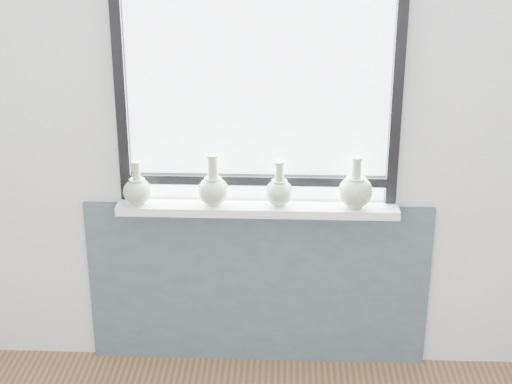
{
  "coord_description": "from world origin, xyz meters",
  "views": [
    {
      "loc": [
        0.14,
        -1.7,
        2.29
      ],
      "look_at": [
        0.0,
        1.55,
        1.02
      ],
      "focal_mm": 55.0,
      "sensor_mm": 36.0,
      "label": 1
    }
  ],
  "objects_px": {
    "vase_b": "(213,188)",
    "vase_d": "(356,190)",
    "windowsill": "(257,207)",
    "vase_a": "(137,190)",
    "vase_c": "(279,190)"
  },
  "relations": [
    {
      "from": "vase_a",
      "to": "vase_d",
      "type": "relative_size",
      "value": 0.86
    },
    {
      "from": "windowsill",
      "to": "vase_b",
      "type": "relative_size",
      "value": 5.35
    },
    {
      "from": "vase_c",
      "to": "vase_d",
      "type": "relative_size",
      "value": 0.88
    },
    {
      "from": "vase_b",
      "to": "vase_d",
      "type": "height_order",
      "value": "vase_b"
    },
    {
      "from": "vase_d",
      "to": "windowsill",
      "type": "bearing_deg",
      "value": 177.22
    },
    {
      "from": "vase_d",
      "to": "vase_b",
      "type": "bearing_deg",
      "value": 179.98
    },
    {
      "from": "windowsill",
      "to": "vase_a",
      "type": "distance_m",
      "value": 0.57
    },
    {
      "from": "windowsill",
      "to": "vase_a",
      "type": "relative_size",
      "value": 6.28
    },
    {
      "from": "vase_c",
      "to": "vase_b",
      "type": "bearing_deg",
      "value": -178.11
    },
    {
      "from": "vase_a",
      "to": "vase_d",
      "type": "xyz_separation_m",
      "value": [
        1.02,
        0.01,
        0.01
      ]
    },
    {
      "from": "vase_b",
      "to": "vase_d",
      "type": "bearing_deg",
      "value": -0.02
    },
    {
      "from": "windowsill",
      "to": "vase_b",
      "type": "height_order",
      "value": "vase_b"
    },
    {
      "from": "vase_b",
      "to": "vase_d",
      "type": "xyz_separation_m",
      "value": [
        0.66,
        -0.0,
        0.0
      ]
    },
    {
      "from": "windowsill",
      "to": "vase_c",
      "type": "relative_size",
      "value": 6.12
    },
    {
      "from": "windowsill",
      "to": "vase_d",
      "type": "bearing_deg",
      "value": -2.78
    }
  ]
}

